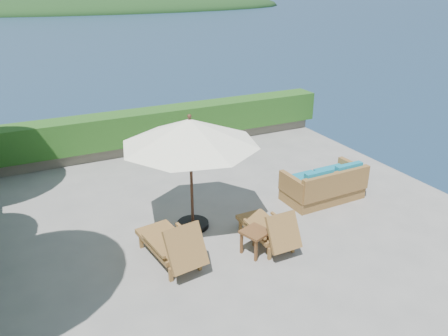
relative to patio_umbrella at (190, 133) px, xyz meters
name	(u,v)px	position (x,y,z in m)	size (l,w,h in m)	color
ground	(228,226)	(0.73, -0.33, -2.27)	(12.00, 12.00, 0.00)	gray
foundation	(227,281)	(0.73, -0.33, -3.82)	(12.00, 12.00, 3.00)	#5B5248
ocean	(227,326)	(0.73, -0.33, -5.27)	(600.00, 600.00, 0.00)	#172749
offshore_island	(100,9)	(25.73, 139.67, -5.27)	(126.00, 57.60, 12.60)	black
planter_wall_far	(153,144)	(0.73, 5.27, -2.09)	(12.00, 0.60, 0.36)	#6C6456
hedge_far	(152,125)	(0.73, 5.27, -1.42)	(12.40, 0.90, 1.00)	#1E4012
patio_umbrella	(190,133)	(0.00, 0.00, 0.00)	(3.45, 3.45, 2.69)	black
lounge_left	(172,244)	(-0.88, -1.11, -1.83)	(0.98, 1.90, 1.05)	olive
lounge_right	(270,229)	(1.19, -1.41, -1.88)	(0.76, 1.65, 0.95)	olive
side_table	(255,235)	(0.75, -1.55, -1.83)	(0.64, 0.64, 0.54)	brown
wicker_loveseat	(325,186)	(3.55, -0.23, -1.88)	(2.09, 1.11, 1.01)	olive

